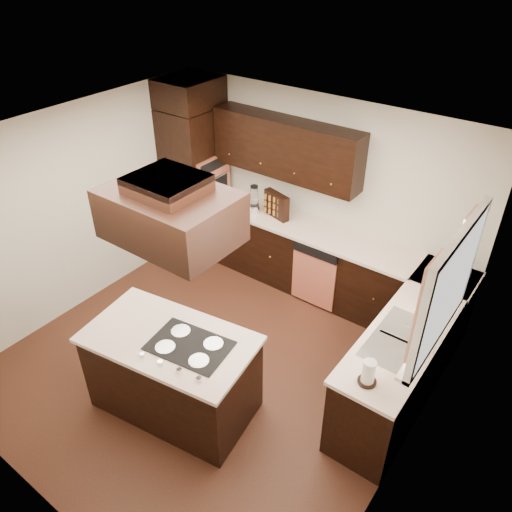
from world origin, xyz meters
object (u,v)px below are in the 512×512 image
at_px(island, 173,374).
at_px(range_hood, 170,215).
at_px(spice_rack, 277,205).
at_px(oven_column, 196,182).

distance_m(island, range_hood, 1.73).
bearing_deg(spice_rack, range_hood, -60.55).
bearing_deg(range_hood, oven_column, 129.74).
relative_size(island, range_hood, 1.46).
bearing_deg(island, oven_column, 118.86).
distance_m(range_hood, spice_rack, 2.62).
xyz_separation_m(island, spice_rack, (-0.49, 2.47, 0.65)).
xyz_separation_m(range_hood, spice_rack, (-0.54, 2.33, -1.07)).
distance_m(oven_column, island, 3.08).
bearing_deg(island, range_hood, 62.66).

